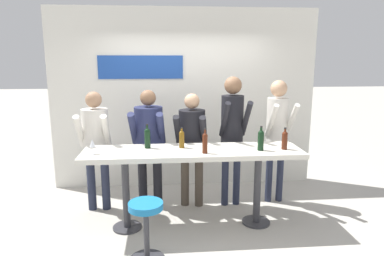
# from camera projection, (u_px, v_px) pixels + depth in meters

# --- Properties ---
(ground_plane) EXTENTS (40.00, 40.00, 0.00)m
(ground_plane) POSITION_uv_depth(u_px,v_px,m) (193.00, 225.00, 4.37)
(ground_plane) COLOR #B2ADA3
(back_wall) EXTENTS (4.26, 0.12, 2.87)m
(back_wall) POSITION_uv_depth(u_px,v_px,m) (184.00, 99.00, 5.56)
(back_wall) COLOR silver
(back_wall) RESTS_ON ground_plane
(tasting_table) EXTENTS (2.66, 0.66, 1.00)m
(tasting_table) POSITION_uv_depth(u_px,v_px,m) (193.00, 160.00, 4.19)
(tasting_table) COLOR silver
(tasting_table) RESTS_ON ground_plane
(bar_stool) EXTENTS (0.38, 0.38, 0.66)m
(bar_stool) POSITION_uv_depth(u_px,v_px,m) (146.00, 223.00, 3.52)
(bar_stool) COLOR #333338
(bar_stool) RESTS_ON ground_plane
(person_far_left) EXTENTS (0.42, 0.52, 1.66)m
(person_far_left) POSITION_uv_depth(u_px,v_px,m) (96.00, 138.00, 4.63)
(person_far_left) COLOR #23283D
(person_far_left) RESTS_ON ground_plane
(person_left) EXTENTS (0.50, 0.58, 1.67)m
(person_left) POSITION_uv_depth(u_px,v_px,m) (149.00, 136.00, 4.76)
(person_left) COLOR black
(person_left) RESTS_ON ground_plane
(person_center_left) EXTENTS (0.50, 0.59, 1.62)m
(person_center_left) POSITION_uv_depth(u_px,v_px,m) (192.00, 138.00, 4.76)
(person_center_left) COLOR #473D33
(person_center_left) RESTS_ON ground_plane
(person_center) EXTENTS (0.39, 0.54, 1.85)m
(person_center) POSITION_uv_depth(u_px,v_px,m) (232.00, 125.00, 4.75)
(person_center) COLOR #23283D
(person_center) RESTS_ON ground_plane
(person_center_right) EXTENTS (0.37, 0.52, 1.79)m
(person_center_right) POSITION_uv_depth(u_px,v_px,m) (277.00, 126.00, 4.88)
(person_center_right) COLOR #23283D
(person_center_right) RESTS_ON ground_plane
(wine_bottle_0) EXTENTS (0.07, 0.07, 0.30)m
(wine_bottle_0) POSITION_uv_depth(u_px,v_px,m) (261.00, 139.00, 4.11)
(wine_bottle_0) COLOR black
(wine_bottle_0) RESTS_ON tasting_table
(wine_bottle_1) EXTENTS (0.07, 0.07, 0.26)m
(wine_bottle_1) POSITION_uv_depth(u_px,v_px,m) (182.00, 138.00, 4.24)
(wine_bottle_1) COLOR brown
(wine_bottle_1) RESTS_ON tasting_table
(wine_bottle_2) EXTENTS (0.06, 0.06, 0.30)m
(wine_bottle_2) POSITION_uv_depth(u_px,v_px,m) (205.00, 142.00, 3.99)
(wine_bottle_2) COLOR #4C1E0F
(wine_bottle_2) RESTS_ON tasting_table
(wine_bottle_3) EXTENTS (0.07, 0.07, 0.27)m
(wine_bottle_3) POSITION_uv_depth(u_px,v_px,m) (285.00, 139.00, 4.16)
(wine_bottle_3) COLOR #4C1E0F
(wine_bottle_3) RESTS_ON tasting_table
(wine_bottle_4) EXTENTS (0.07, 0.07, 0.30)m
(wine_bottle_4) POSITION_uv_depth(u_px,v_px,m) (147.00, 137.00, 4.22)
(wine_bottle_4) COLOR black
(wine_bottle_4) RESTS_ON tasting_table
(wine_glass_0) EXTENTS (0.07, 0.07, 0.18)m
(wine_glass_0) POSITION_uv_depth(u_px,v_px,m) (92.00, 144.00, 3.95)
(wine_glass_0) COLOR silver
(wine_glass_0) RESTS_ON tasting_table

